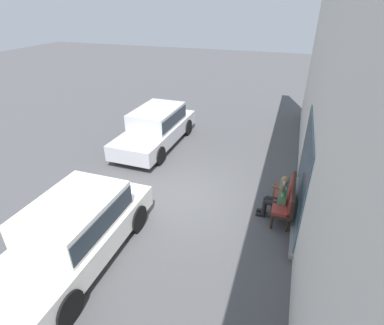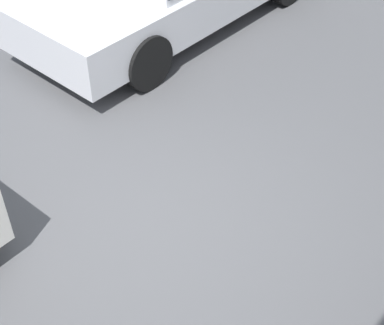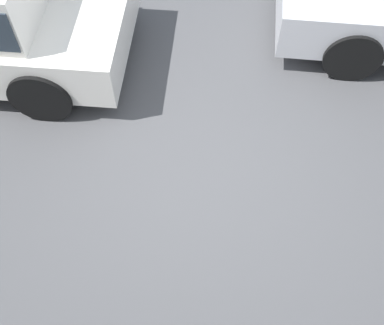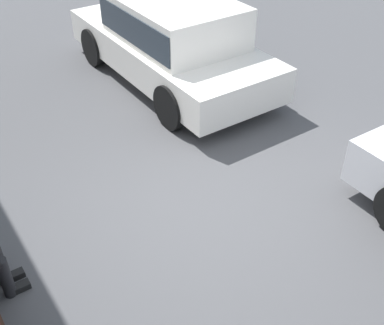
% 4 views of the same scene
% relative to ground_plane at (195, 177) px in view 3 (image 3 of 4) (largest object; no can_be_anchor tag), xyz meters
% --- Properties ---
extents(ground_plane, '(60.00, 60.00, 0.00)m').
position_rel_ground_plane_xyz_m(ground_plane, '(0.00, 0.00, 0.00)').
color(ground_plane, '#4C4C4F').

